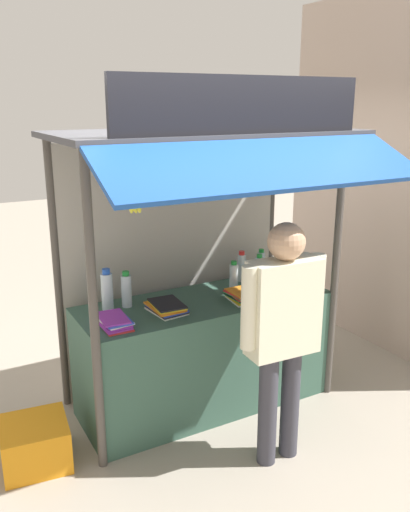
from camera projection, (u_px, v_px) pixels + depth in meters
name	position (u px, v px, depth m)	size (l,w,h in m)	color
ground_plane	(205.00, 402.00, 4.35)	(20.00, 20.00, 0.00)	#9E9384
stall_counter	(205.00, 352.00, 4.23)	(1.96, 0.70, 0.88)	#385B4C
stall_structure	(197.00, 214.00, 4.04)	(2.16, 1.61, 2.50)	#4C4742
water_bottle_far_right	(234.00, 277.00, 4.27)	(0.07, 0.07, 0.25)	silver
water_bottle_right	(126.00, 290.00, 3.94)	(0.08, 0.08, 0.27)	silver
water_bottle_rear_center	(242.00, 267.00, 4.51)	(0.07, 0.07, 0.26)	silver
water_bottle_front_left	(259.00, 270.00, 4.46)	(0.07, 0.07, 0.25)	silver
water_bottle_mid_right	(261.00, 263.00, 4.65)	(0.07, 0.07, 0.24)	silver
water_bottle_back_left	(107.00, 291.00, 3.89)	(0.09, 0.09, 0.31)	silver
magazine_stack_left	(243.00, 296.00, 4.08)	(0.23, 0.28, 0.08)	white
magazine_stack_front_right	(114.00, 322.00, 3.62)	(0.21, 0.30, 0.07)	red
magazine_stack_back_right	(166.00, 307.00, 3.86)	(0.24, 0.32, 0.07)	white
magazine_stack_far_left	(296.00, 289.00, 4.25)	(0.26, 0.26, 0.07)	purple
banana_bunch_rightmost	(233.00, 181.00, 3.44)	(0.10, 0.10, 0.24)	#332D23
banana_bunch_leftmost	(201.00, 188.00, 3.33)	(0.10, 0.10, 0.27)	#332D23
banana_bunch_inner_right	(135.00, 199.00, 3.14)	(0.11, 0.11, 0.31)	#332D23
vendor_person	(283.00, 323.00, 3.41)	(0.62, 0.24, 1.64)	#383842
plastic_crate	(35.00, 444.00, 3.58)	(0.43, 0.43, 0.30)	orange
neighbour_wall	(382.00, 176.00, 5.13)	(0.20, 2.40, 3.31)	#C2AB9B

